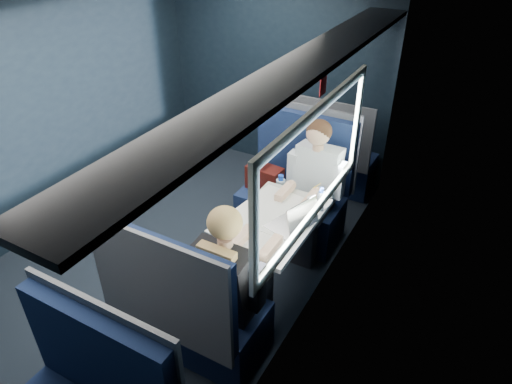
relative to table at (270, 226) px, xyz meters
The scene contains 12 objects.
ground 1.23m from the table, behind, with size 2.80×4.20×0.01m, color black.
room_shell 1.30m from the table, behind, with size 3.00×4.40×2.40m.
table is the anchor object (origin of this frame).
seat_bay_near 0.92m from the table, 102.70° to the left, with size 1.04×0.62×1.26m.
seat_bay_far 0.93m from the table, 101.78° to the right, with size 1.04×0.62×1.26m.
seat_row_front 1.82m from the table, 95.80° to the left, with size 1.04×0.51×1.16m.
man 0.70m from the table, 84.48° to the left, with size 0.53×0.56×1.32m.
woman 0.71m from the table, 84.55° to the right, with size 0.53×0.56×1.32m.
papers 0.08m from the table, 137.32° to the right, with size 0.59×0.85×0.01m, color white.
laptop 0.26m from the table, ahead, with size 0.33×0.38×0.24m.
bottle_small 0.46m from the table, 45.25° to the left, with size 0.06×0.06×0.21m.
cup 0.39m from the table, 55.65° to the left, with size 0.07×0.07×0.09m, color white.
Camera 1 is at (2.36, -2.63, 2.86)m, focal length 32.00 mm.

